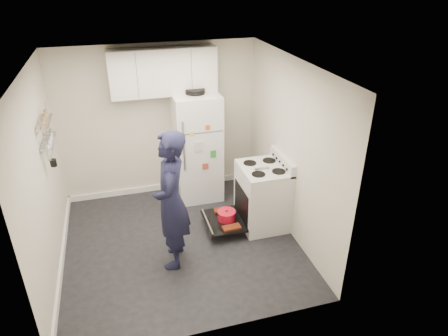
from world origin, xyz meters
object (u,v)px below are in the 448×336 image
object	(u,v)px
electric_range	(262,197)
open_oven_door	(225,219)
person	(171,201)
refrigerator	(197,147)

from	to	relation	value
electric_range	open_oven_door	distance (m)	0.64
person	refrigerator	bearing A→B (deg)	170.55
open_oven_door	refrigerator	world-z (taller)	refrigerator
open_oven_door	electric_range	bearing A→B (deg)	0.02
electric_range	person	size ratio (longest dim) A/B	0.60
electric_range	refrigerator	size ratio (longest dim) A/B	0.60
open_oven_door	refrigerator	size ratio (longest dim) A/B	0.38
open_oven_door	person	size ratio (longest dim) A/B	0.38
open_oven_door	refrigerator	distance (m)	1.32
electric_range	refrigerator	xyz separation A→B (m)	(-0.72, 1.10, 0.43)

